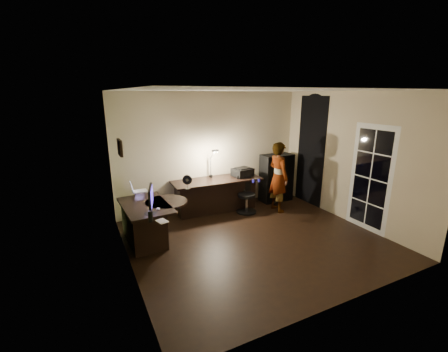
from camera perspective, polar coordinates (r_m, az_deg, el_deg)
name	(u,v)px	position (r m, az deg, el deg)	size (l,w,h in m)	color
floor	(256,240)	(5.77, 6.11, -12.02)	(4.50, 4.00, 0.01)	black
ceiling	(261,90)	(5.13, 7.00, 15.99)	(4.50, 4.00, 0.01)	silver
wall_back	(212,151)	(7.01, -2.38, 4.76)	(4.50, 0.01, 2.70)	beige
wall_front	(351,208)	(3.84, 22.97, -5.56)	(4.50, 0.01, 2.70)	beige
wall_left	(125,187)	(4.52, -18.33, -2.04)	(0.01, 4.00, 2.70)	beige
wall_right	(350,158)	(6.76, 22.87, 3.15)	(0.01, 4.00, 2.70)	beige
green_wall_overlay	(126,187)	(4.52, -18.15, -2.01)	(0.00, 4.00, 2.70)	#495B29
arched_doorway	(311,151)	(7.54, 16.21, 4.53)	(0.01, 0.90, 2.60)	black
french_door	(370,179)	(6.47, 26.11, -0.45)	(0.02, 0.92, 2.10)	white
framed_picture	(120,148)	(4.84, -19.22, 5.12)	(0.04, 0.30, 0.25)	black
desk_left	(147,223)	(5.70, -14.52, -8.69)	(0.77, 1.26, 0.72)	black
desk_right	(217,195)	(6.91, -1.37, -3.69)	(2.04, 0.71, 0.76)	black
cabinet	(276,178)	(7.66, 9.91, -0.33)	(0.79, 0.40, 1.19)	black
laptop_stand	(140,193)	(6.10, -15.78, -3.21)	(0.22, 0.18, 0.09)	silver
laptop	(139,186)	(6.05, -15.88, -1.91)	(0.30, 0.28, 0.21)	silver
monitor	(150,204)	(5.10, -13.92, -5.26)	(0.10, 0.52, 0.34)	black
mouse	(158,209)	(5.30, -12.43, -6.13)	(0.06, 0.10, 0.04)	silver
phone	(176,202)	(5.62, -9.11, -4.86)	(0.06, 0.13, 0.01)	black
pen	(177,207)	(5.35, -8.89, -5.90)	(0.01, 0.14, 0.01)	black
speaker	(150,216)	(4.83, -13.83, -7.48)	(0.07, 0.07, 0.18)	black
notepad	(162,221)	(4.83, -11.71, -8.41)	(0.14, 0.20, 0.01)	silver
desk_fan	(187,182)	(6.09, -7.02, -1.15)	(0.19, 0.11, 0.30)	black
headphones	(256,180)	(6.57, 6.16, -0.83)	(0.19, 0.08, 0.09)	navy
printer	(242,172)	(7.04, 3.54, 0.81)	(0.45, 0.35, 0.20)	black
desk_lamp	(211,162)	(6.86, -2.56, 2.73)	(0.18, 0.34, 0.74)	black
office_chair	(247,195)	(6.85, 4.33, -3.63)	(0.46, 0.46, 0.83)	black
person	(278,177)	(6.94, 10.31, -0.21)	(0.58, 0.38, 1.61)	#D8A88C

